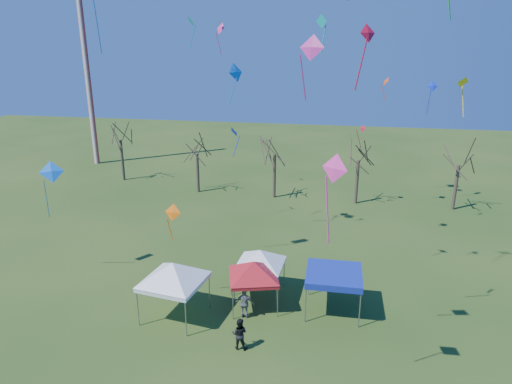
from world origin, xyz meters
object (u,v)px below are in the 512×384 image
tent_red (253,265)px  tent_blue (334,275)px  tree_4 (461,149)px  person_grey (245,304)px  tree_1 (196,139)px  tree_0 (119,125)px  tent_white_west (173,267)px  tree_3 (360,144)px  tent_white_mid (260,253)px  radio_mast (87,67)px  person_dark (239,334)px  tree_2 (275,138)px

tent_red → tent_blue: size_ratio=1.16×
tree_4 → person_grey: (-16.11, -21.86, -5.12)m
tree_1 → person_grey: size_ratio=4.02×
tree_0 → tent_white_west: tree_0 is taller
tree_0 → tent_red: 31.62m
tree_3 → tree_4: 9.32m
tent_red → tree_1: bearing=115.9°
tree_1 → tent_red: bearing=-64.1°
tent_blue → tent_white_mid: bearing=166.4°
tree_1 → person_grey: bearing=-66.0°
radio_mast → tent_red: 42.22m
tree_3 → person_dark: tree_3 is taller
tree_4 → person_dark: 29.77m
tent_white_mid → person_dark: bearing=-90.8°
radio_mast → tent_white_west: radio_mast is taller
tree_1 → tree_3: (16.80, -0.60, 0.29)m
person_grey → person_dark: bearing=95.4°
tree_2 → person_dark: bearing=-85.6°
tree_2 → tent_white_mid: (2.00, -19.35, -3.42)m
tree_2 → person_dark: tree_2 is taller
person_grey → tree_4: bearing=-127.5°
tree_0 → tree_1: bearing=-15.2°
radio_mast → tent_blue: 45.30m
tree_4 → person_dark: size_ratio=4.42×
radio_mast → tree_0: 11.45m
tree_1 → person_dark: tree_1 is taller
tree_1 → tent_blue: (15.06, -20.75, -3.43)m
tree_3 → tent_white_mid: size_ratio=1.96×
tent_red → person_dark: size_ratio=2.15×
tree_3 → person_grey: 23.50m
tree_2 → tree_3: (8.40, -0.33, -0.21)m
tree_3 → tent_red: bearing=-107.6°
tent_white_mid → person_dark: 6.06m
tree_2 → person_grey: bearing=-85.9°
tent_white_mid → tree_2: bearing=95.9°
person_dark → person_grey: (-0.32, 2.84, 0.04)m
tree_3 → tent_red: size_ratio=2.07×
person_dark → tree_1: bearing=-67.9°
tree_3 → tent_white_west: tree_3 is taller
tent_white_west → tent_white_mid: tent_white_west is taller
tent_white_west → person_dark: 5.47m
tree_0 → tent_blue: 34.65m
radio_mast → tree_2: (25.63, -9.62, -6.21)m
tree_0 → tree_3: (26.88, -3.34, -0.41)m
tree_1 → tent_red: size_ratio=1.97×
radio_mast → tent_white_west: bearing=-54.5°
tent_white_west → tent_blue: size_ratio=1.38×
tree_1 → tree_4: size_ratio=0.96×
tree_3 → tent_white_mid: bearing=-108.6°
tree_1 → radio_mast: bearing=151.5°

